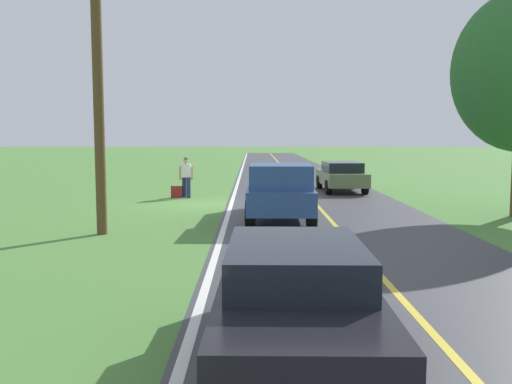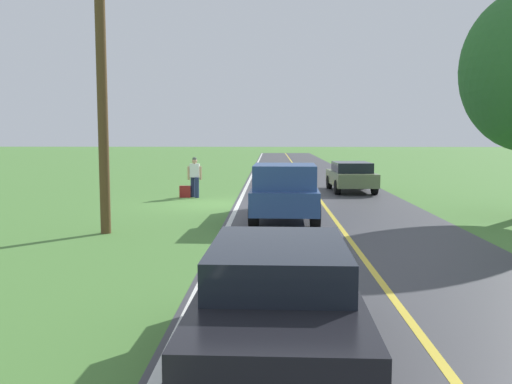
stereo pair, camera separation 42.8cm
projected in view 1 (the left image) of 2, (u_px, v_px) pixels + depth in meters
The scene contains 10 objects.
ground_plane at pixel (210, 205), 21.76m from camera, with size 200.00×200.00×0.00m, color #4C7F38.
road_surface at pixel (316, 205), 21.78m from camera, with size 7.00×120.00×0.00m, color #3D3D42.
lane_edge_line at pixel (231, 205), 21.77m from camera, with size 0.16×117.60×0.00m, color silver.
lane_centre_line at pixel (316, 205), 21.78m from camera, with size 0.14×117.60×0.00m, color gold.
hitchhiker_walking at pixel (186, 175), 24.13m from camera, with size 0.62×0.52×1.75m.
suitcase_carried at pixel (177, 192), 24.13m from camera, with size 0.20×0.46×0.51m, color maroon.
pickup_truck_passing at pixel (280, 190), 17.84m from camera, with size 2.22×5.46×1.82m.
sedan_ahead_same_lane at pixel (296, 298), 6.76m from camera, with size 2.01×4.44×1.41m.
sedan_near_oncoming at pixel (341, 176), 26.85m from camera, with size 2.02×4.45×1.41m.
utility_pole_roadside at pixel (98, 83), 14.97m from camera, with size 0.28×0.28×8.20m, color brown.
Camera 1 is at (-1.65, 21.61, 2.73)m, focal length 39.39 mm.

